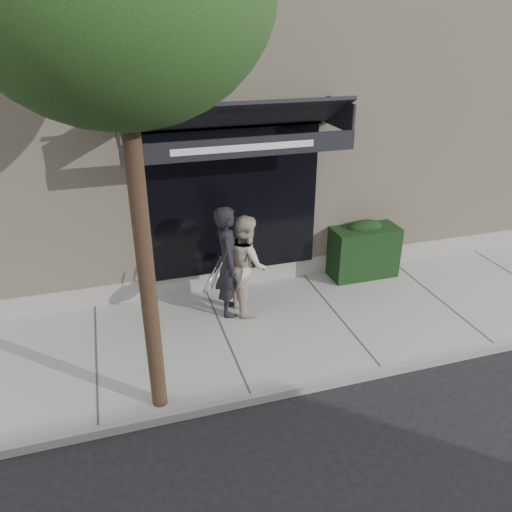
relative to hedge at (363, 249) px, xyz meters
name	(u,v)px	position (x,y,z in m)	size (l,w,h in m)	color
ground	(336,320)	(-1.10, -1.25, -0.66)	(80.00, 80.00, 0.00)	black
sidewalk	(337,317)	(-1.10, -1.25, -0.60)	(20.00, 3.00, 0.12)	#989993
curb	(382,372)	(-1.10, -2.80, -0.59)	(20.00, 0.10, 0.14)	gray
building_facade	(254,112)	(-1.11, 3.71, 2.08)	(14.30, 8.04, 5.64)	#BDAC90
hedge	(363,249)	(0.00, 0.00, 0.00)	(1.30, 0.70, 1.14)	black
pedestrian_front	(228,261)	(-2.85, -0.60, 0.43)	(0.87, 0.98, 1.93)	black
pedestrian_back	(246,264)	(-2.55, -0.59, 0.33)	(0.73, 0.90, 1.74)	#BEAF98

